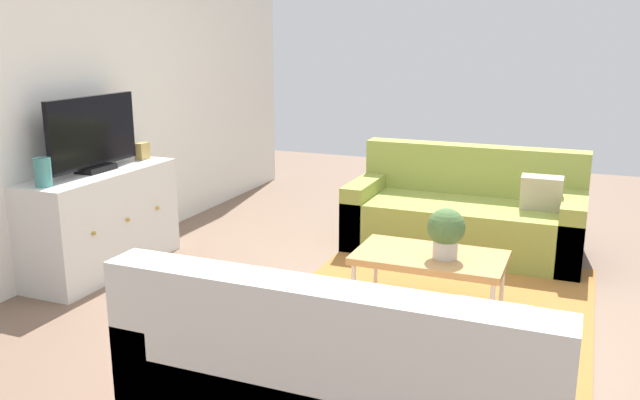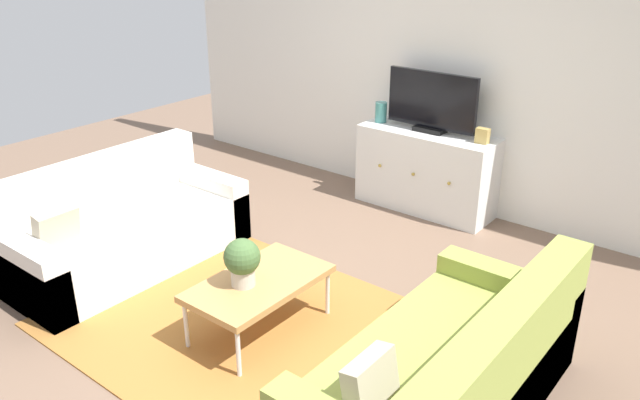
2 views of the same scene
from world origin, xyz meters
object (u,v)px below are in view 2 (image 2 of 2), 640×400
(tv_console, at_px, (426,171))
(mantel_clock, at_px, (483,136))
(glass_vase, at_px, (381,112))
(couch_left_side, at_px, (120,230))
(coffee_table, at_px, (259,284))
(potted_plant, at_px, (242,260))
(couch_right_side, at_px, (454,381))
(flat_screen_tv, at_px, (432,103))

(tv_console, distance_m, mantel_clock, 0.67)
(tv_console, height_order, glass_vase, glass_vase)
(couch_left_side, relative_size, mantel_clock, 13.92)
(coffee_table, relative_size, potted_plant, 2.96)
(couch_right_side, bearing_deg, potted_plant, -175.24)
(couch_right_side, distance_m, mantel_clock, 2.64)
(couch_left_side, bearing_deg, couch_right_side, 0.00)
(flat_screen_tv, height_order, mantel_clock, flat_screen_tv)
(tv_console, bearing_deg, coffee_table, -86.08)
(potted_plant, distance_m, glass_vase, 2.59)
(coffee_table, height_order, tv_console, tv_console)
(flat_screen_tv, bearing_deg, couch_right_side, -57.37)
(couch_left_side, bearing_deg, coffee_table, -0.67)
(potted_plant, relative_size, tv_console, 0.25)
(potted_plant, bearing_deg, mantel_clock, 81.23)
(couch_right_side, xyz_separation_m, flat_screen_tv, (-1.53, 2.39, 0.74))
(couch_left_side, height_order, flat_screen_tv, flat_screen_tv)
(flat_screen_tv, bearing_deg, coffee_table, -86.12)
(flat_screen_tv, distance_m, mantel_clock, 0.55)
(coffee_table, distance_m, potted_plant, 0.23)
(flat_screen_tv, relative_size, mantel_clock, 6.58)
(tv_console, bearing_deg, glass_vase, 179.99)
(potted_plant, xyz_separation_m, glass_vase, (-0.64, 2.49, 0.29))
(potted_plant, relative_size, flat_screen_tv, 0.36)
(potted_plant, relative_size, mantel_clock, 2.39)
(flat_screen_tv, xyz_separation_m, mantel_clock, (0.51, -0.02, -0.20))
(potted_plant, bearing_deg, couch_left_side, 175.46)
(tv_console, distance_m, flat_screen_tv, 0.64)
(couch_right_side, bearing_deg, glass_vase, 130.75)
(couch_left_side, bearing_deg, tv_console, 60.53)
(couch_left_side, bearing_deg, glass_vase, 70.77)
(tv_console, xyz_separation_m, glass_vase, (-0.51, 0.00, 0.47))
(glass_vase, distance_m, mantel_clock, 1.03)
(potted_plant, xyz_separation_m, flat_screen_tv, (-0.13, 2.51, 0.46))
(couch_left_side, xyz_separation_m, mantel_clock, (1.85, 2.37, 0.54))
(tv_console, distance_m, glass_vase, 0.69)
(coffee_table, bearing_deg, mantel_clock, 81.69)
(flat_screen_tv, bearing_deg, potted_plant, -87.06)
(coffee_table, xyz_separation_m, tv_console, (-0.16, 2.39, 0.02))
(glass_vase, height_order, mantel_clock, glass_vase)
(tv_console, relative_size, mantel_clock, 9.74)
(couch_right_side, bearing_deg, flat_screen_tv, 122.63)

